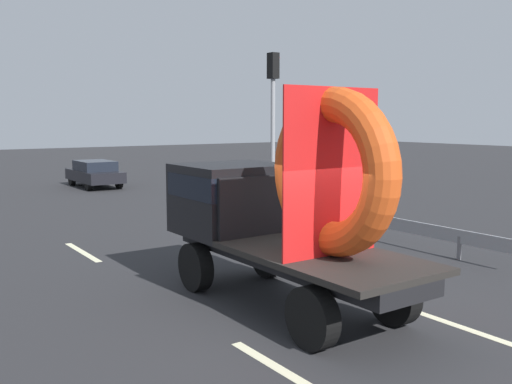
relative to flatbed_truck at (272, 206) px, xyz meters
The scene contains 9 objects.
ground_plane 2.21m from the flatbed_truck, 87.62° to the right, with size 120.00×120.00×0.00m, color #28282B.
flatbed_truck is the anchor object (origin of this frame).
distant_sedan 19.14m from the flatbed_truck, 80.19° to the left, with size 1.68×3.92×1.28m.
traffic_light 10.66m from the flatbed_truck, 53.40° to the left, with size 0.42×0.36×5.58m.
guardrail 6.96m from the flatbed_truck, 38.88° to the left, with size 0.10×11.77×0.71m.
lane_dash_left_near 3.43m from the flatbed_truck, 123.25° to the right, with size 2.31×0.16×0.01m, color beige.
lane_dash_left_far 6.12m from the flatbed_truck, 106.07° to the left, with size 2.38×0.16×0.01m, color beige.
lane_dash_right_near 3.35m from the flatbed_truck, 55.57° to the right, with size 2.82×0.16×0.01m, color beige.
lane_dash_right_far 5.88m from the flatbed_truck, 73.18° to the left, with size 2.47×0.16×0.01m, color beige.
Camera 1 is at (-5.96, -6.61, 3.24)m, focal length 39.77 mm.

